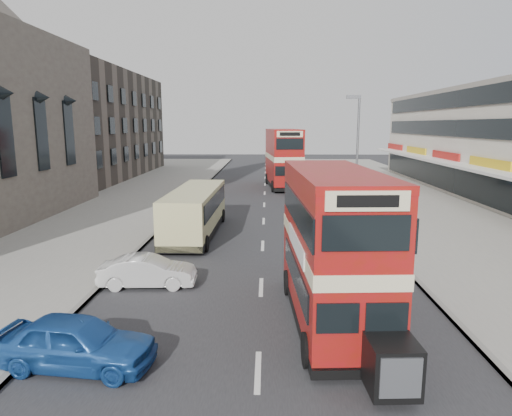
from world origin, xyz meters
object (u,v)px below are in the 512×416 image
(coach, at_px, (195,210))
(car_right_a, at_px, (343,213))
(bus_main, at_px, (333,247))
(car_left_front, at_px, (148,271))
(car_right_c, at_px, (320,178))
(pedestrian_near, at_px, (395,205))
(street_lamp, at_px, (357,144))
(bus_second, at_px, (283,158))
(cyclist, at_px, (317,192))
(car_left_near, at_px, (76,342))
(pedestrian_far, at_px, (356,177))
(car_right_b, at_px, (330,199))

(coach, height_order, car_right_a, coach)
(bus_main, bearing_deg, car_left_front, -27.65)
(car_right_c, bearing_deg, pedestrian_near, 10.63)
(street_lamp, height_order, car_left_front, street_lamp)
(coach, xyz_separation_m, car_right_c, (9.34, 20.84, -0.66))
(bus_second, height_order, pedestrian_near, bus_second)
(bus_second, height_order, car_right_a, bus_second)
(bus_second, relative_size, coach, 1.11)
(car_left_front, relative_size, cyclist, 1.62)
(car_right_c, xyz_separation_m, pedestrian_near, (2.87, -16.82, 0.28))
(bus_main, distance_m, car_left_near, 7.63)
(coach, bearing_deg, bus_main, -60.78)
(pedestrian_far, bearing_deg, cyclist, -125.51)
(pedestrian_far, bearing_deg, car_left_front, -121.52)
(street_lamp, xyz_separation_m, car_left_near, (-11.13, -21.88, -4.10))
(street_lamp, height_order, car_right_b, street_lamp)
(street_lamp, bearing_deg, pedestrian_far, 78.38)
(bus_second, distance_m, cyclist, 9.03)
(car_right_b, distance_m, cyclist, 2.57)
(car_left_front, distance_m, car_right_c, 30.79)
(car_right_c, bearing_deg, car_right_a, -0.77)
(car_left_near, distance_m, pedestrian_far, 36.31)
(bus_main, bearing_deg, car_right_c, -98.97)
(street_lamp, relative_size, car_left_front, 2.23)
(pedestrian_near, distance_m, cyclist, 8.28)
(street_lamp, relative_size, pedestrian_far, 4.69)
(car_left_near, relative_size, pedestrian_far, 2.32)
(car_right_a, relative_size, pedestrian_far, 2.34)
(pedestrian_far, bearing_deg, bus_second, 173.17)
(pedestrian_far, bearing_deg, pedestrian_near, -97.93)
(bus_main, bearing_deg, cyclist, -98.16)
(bus_second, xyz_separation_m, car_left_near, (-6.42, -33.79, -2.20))
(bus_second, distance_m, pedestrian_near, 17.02)
(street_lamp, distance_m, coach, 13.29)
(bus_second, bearing_deg, pedestrian_near, 107.70)
(bus_main, height_order, bus_second, bus_second)
(bus_main, xyz_separation_m, pedestrian_near, (6.20, 15.34, -1.41))
(street_lamp, bearing_deg, bus_main, -102.73)
(car_left_front, bearing_deg, pedestrian_far, -28.55)
(coach, xyz_separation_m, car_right_b, (8.70, 8.68, -0.77))
(street_lamp, distance_m, car_right_c, 13.80)
(bus_main, relative_size, coach, 0.93)
(bus_second, xyz_separation_m, coach, (-5.59, -19.59, -1.47))
(coach, distance_m, pedestrian_far, 23.28)
(car_right_b, height_order, cyclist, cyclist)
(bus_main, height_order, car_left_near, bus_main)
(bus_main, height_order, car_left_front, bus_main)
(bus_main, bearing_deg, car_right_a, -103.78)
(car_right_a, xyz_separation_m, car_right_c, (0.52, 17.31, 0.16))
(car_left_near, bearing_deg, pedestrian_near, -28.46)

